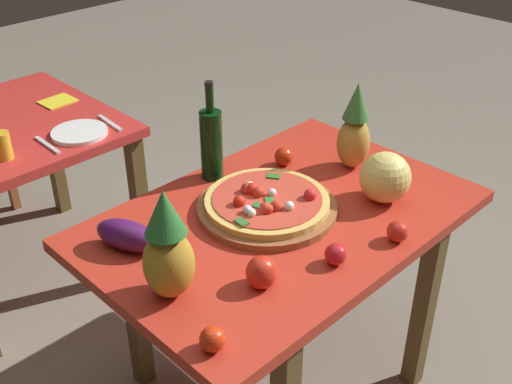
{
  "coord_description": "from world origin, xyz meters",
  "views": [
    {
      "loc": [
        -1.23,
        -1.13,
        1.85
      ],
      "look_at": [
        -0.02,
        0.09,
        0.8
      ],
      "focal_mm": 44.18,
      "sensor_mm": 36.0,
      "label": 1
    }
  ],
  "objects_px": {
    "pineapple_right": "(354,130)",
    "background_table": "(5,151)",
    "pineapple_left": "(168,249)",
    "tomato_beside_pepper": "(398,231)",
    "wine_bottle": "(211,143)",
    "bell_pepper": "(261,272)",
    "display_table": "(281,239)",
    "pizza": "(267,201)",
    "fork_utensil": "(47,145)",
    "napkin_folded": "(58,101)",
    "pizza_board": "(267,208)",
    "eggplant": "(127,235)",
    "tomato_near_board": "(284,156)",
    "dinner_plate": "(79,133)",
    "tomato_at_corner": "(336,254)",
    "knife_utensil": "(110,123)",
    "tomato_by_bottle": "(212,339)",
    "drinking_glass_juice": "(3,146)",
    "melon": "(385,177)"
  },
  "relations": [
    {
      "from": "pizza",
      "to": "eggplant",
      "type": "bearing_deg",
      "value": 160.66
    },
    {
      "from": "eggplant",
      "to": "tomato_near_board",
      "type": "bearing_deg",
      "value": 2.02
    },
    {
      "from": "tomato_near_board",
      "to": "dinner_plate",
      "type": "relative_size",
      "value": 0.3
    },
    {
      "from": "tomato_beside_pepper",
      "to": "tomato_by_bottle",
      "type": "xyz_separation_m",
      "value": [
        -0.68,
        0.05,
        -0.0
      ]
    },
    {
      "from": "pineapple_left",
      "to": "tomato_beside_pepper",
      "type": "relative_size",
      "value": 4.93
    },
    {
      "from": "napkin_folded",
      "to": "wine_bottle",
      "type": "bearing_deg",
      "value": -87.05
    },
    {
      "from": "tomato_at_corner",
      "to": "dinner_plate",
      "type": "distance_m",
      "value": 1.23
    },
    {
      "from": "tomato_near_board",
      "to": "fork_utensil",
      "type": "distance_m",
      "value": 0.91
    },
    {
      "from": "wine_bottle",
      "to": "bell_pepper",
      "type": "relative_size",
      "value": 3.75
    },
    {
      "from": "background_table",
      "to": "eggplant",
      "type": "distance_m",
      "value": 1.07
    },
    {
      "from": "knife_utensil",
      "to": "tomato_beside_pepper",
      "type": "bearing_deg",
      "value": -78.06
    },
    {
      "from": "tomato_by_bottle",
      "to": "knife_utensil",
      "type": "distance_m",
      "value": 1.34
    },
    {
      "from": "pizza_board",
      "to": "eggplant",
      "type": "xyz_separation_m",
      "value": [
        -0.43,
        0.15,
        0.03
      ]
    },
    {
      "from": "pineapple_left",
      "to": "tomato_beside_pepper",
      "type": "distance_m",
      "value": 0.69
    },
    {
      "from": "background_table",
      "to": "napkin_folded",
      "type": "distance_m",
      "value": 0.32
    },
    {
      "from": "wine_bottle",
      "to": "napkin_folded",
      "type": "height_order",
      "value": "wine_bottle"
    },
    {
      "from": "display_table",
      "to": "pizza",
      "type": "bearing_deg",
      "value": 119.54
    },
    {
      "from": "tomato_by_bottle",
      "to": "drinking_glass_juice",
      "type": "height_order",
      "value": "drinking_glass_juice"
    },
    {
      "from": "bell_pepper",
      "to": "drinking_glass_juice",
      "type": "bearing_deg",
      "value": 97.91
    },
    {
      "from": "dinner_plate",
      "to": "napkin_folded",
      "type": "bearing_deg",
      "value": 73.75
    },
    {
      "from": "pineapple_right",
      "to": "drinking_glass_juice",
      "type": "distance_m",
      "value": 1.27
    },
    {
      "from": "drinking_glass_juice",
      "to": "knife_utensil",
      "type": "xyz_separation_m",
      "value": [
        0.44,
        -0.02,
        -0.05
      ]
    },
    {
      "from": "tomato_at_corner",
      "to": "fork_utensil",
      "type": "relative_size",
      "value": 0.35
    },
    {
      "from": "display_table",
      "to": "wine_bottle",
      "type": "xyz_separation_m",
      "value": [
        -0.0,
        0.33,
        0.23
      ]
    },
    {
      "from": "display_table",
      "to": "melon",
      "type": "xyz_separation_m",
      "value": [
        0.3,
        -0.17,
        0.18
      ]
    },
    {
      "from": "melon",
      "to": "knife_utensil",
      "type": "relative_size",
      "value": 0.93
    },
    {
      "from": "tomato_by_bottle",
      "to": "dinner_plate",
      "type": "relative_size",
      "value": 0.29
    },
    {
      "from": "melon",
      "to": "pizza",
      "type": "bearing_deg",
      "value": 146.31
    },
    {
      "from": "pizza_board",
      "to": "bell_pepper",
      "type": "distance_m",
      "value": 0.36
    },
    {
      "from": "wine_bottle",
      "to": "bell_pepper",
      "type": "distance_m",
      "value": 0.61
    },
    {
      "from": "wine_bottle",
      "to": "tomato_beside_pepper",
      "type": "height_order",
      "value": "wine_bottle"
    },
    {
      "from": "drinking_glass_juice",
      "to": "dinner_plate",
      "type": "distance_m",
      "value": 0.3
    },
    {
      "from": "pineapple_left",
      "to": "tomato_beside_pepper",
      "type": "height_order",
      "value": "pineapple_left"
    },
    {
      "from": "display_table",
      "to": "knife_utensil",
      "type": "xyz_separation_m",
      "value": [
        -0.01,
        0.95,
        0.1
      ]
    },
    {
      "from": "napkin_folded",
      "to": "pineapple_right",
      "type": "bearing_deg",
      "value": -70.05
    },
    {
      "from": "pizza_board",
      "to": "wine_bottle",
      "type": "height_order",
      "value": "wine_bottle"
    },
    {
      "from": "fork_utensil",
      "to": "napkin_folded",
      "type": "distance_m",
      "value": 0.42
    },
    {
      "from": "background_table",
      "to": "pineapple_left",
      "type": "xyz_separation_m",
      "value": [
        -0.14,
        -1.3,
        0.26
      ]
    },
    {
      "from": "pizza_board",
      "to": "melon",
      "type": "relative_size",
      "value": 2.67
    },
    {
      "from": "tomato_at_corner",
      "to": "knife_utensil",
      "type": "distance_m",
      "value": 1.23
    },
    {
      "from": "wine_bottle",
      "to": "display_table",
      "type": "bearing_deg",
      "value": -89.55
    },
    {
      "from": "pizza",
      "to": "pineapple_right",
      "type": "relative_size",
      "value": 1.25
    },
    {
      "from": "drinking_glass_juice",
      "to": "tomato_near_board",
      "type": "bearing_deg",
      "value": -47.29
    },
    {
      "from": "pineapple_right",
      "to": "background_table",
      "type": "bearing_deg",
      "value": 121.73
    },
    {
      "from": "display_table",
      "to": "napkin_folded",
      "type": "relative_size",
      "value": 8.74
    },
    {
      "from": "drinking_glass_juice",
      "to": "wine_bottle",
      "type": "bearing_deg",
      "value": -54.63
    },
    {
      "from": "pizza_board",
      "to": "tomato_beside_pepper",
      "type": "bearing_deg",
      "value": -67.1
    },
    {
      "from": "pizza_board",
      "to": "tomato_by_bottle",
      "type": "height_order",
      "value": "tomato_by_bottle"
    },
    {
      "from": "pizza_board",
      "to": "knife_utensil",
      "type": "distance_m",
      "value": 0.91
    },
    {
      "from": "dinner_plate",
      "to": "tomato_beside_pepper",
      "type": "bearing_deg",
      "value": -77.18
    }
  ]
}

